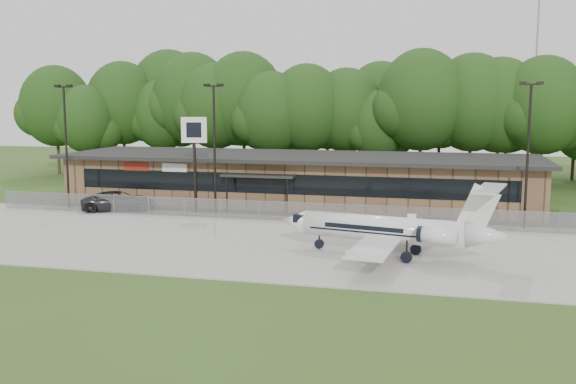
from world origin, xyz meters
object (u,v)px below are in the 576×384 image
(business_jet, at_px, (391,231))
(pole_sign, at_px, (194,140))
(suv, at_px, (119,201))
(terminal, at_px, (299,178))

(business_jet, relative_size, pole_sign, 1.74)
(business_jet, height_order, pole_sign, pole_sign)
(suv, relative_size, pole_sign, 0.76)
(business_jet, bearing_deg, pole_sign, 157.42)
(business_jet, distance_m, suv, 25.25)
(terminal, height_order, business_jet, business_jet)
(terminal, relative_size, pole_sign, 5.35)
(terminal, xyz_separation_m, pole_sign, (-6.79, -7.14, 3.69))
(terminal, height_order, pole_sign, pole_sign)
(suv, xyz_separation_m, pole_sign, (6.50, 0.48, 5.05))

